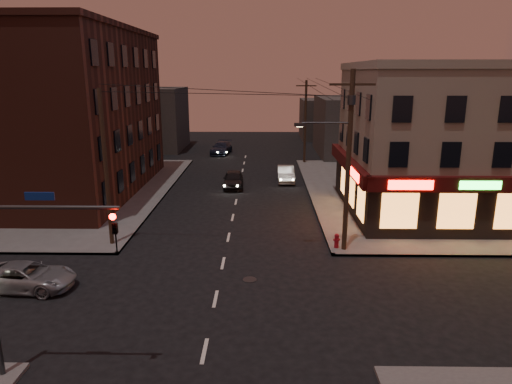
{
  "coord_description": "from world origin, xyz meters",
  "views": [
    {
      "loc": [
        2.13,
        -18.74,
        9.97
      ],
      "look_at": [
        1.73,
        6.97,
        3.2
      ],
      "focal_mm": 32.0,
      "sensor_mm": 36.0,
      "label": 1
    }
  ],
  "objects_px": {
    "sedan_near": "(233,179)",
    "fire_hydrant": "(337,240)",
    "sedan_mid": "(286,174)",
    "sedan_far": "(221,148)",
    "suv_cross": "(26,277)"
  },
  "relations": [
    {
      "from": "suv_cross",
      "to": "sedan_far",
      "type": "relative_size",
      "value": 0.89
    },
    {
      "from": "sedan_mid",
      "to": "fire_hydrant",
      "type": "distance_m",
      "value": 17.28
    },
    {
      "from": "sedan_near",
      "to": "fire_hydrant",
      "type": "xyz_separation_m",
      "value": [
        6.9,
        -14.8,
        -0.12
      ]
    },
    {
      "from": "sedan_mid",
      "to": "fire_hydrant",
      "type": "height_order",
      "value": "sedan_mid"
    },
    {
      "from": "sedan_far",
      "to": "sedan_mid",
      "type": "bearing_deg",
      "value": -56.35
    },
    {
      "from": "sedan_mid",
      "to": "fire_hydrant",
      "type": "relative_size",
      "value": 5.12
    },
    {
      "from": "sedan_near",
      "to": "sedan_far",
      "type": "distance_m",
      "value": 17.37
    },
    {
      "from": "suv_cross",
      "to": "fire_hydrant",
      "type": "relative_size",
      "value": 5.32
    },
    {
      "from": "sedan_mid",
      "to": "sedan_far",
      "type": "distance_m",
      "value": 16.57
    },
    {
      "from": "sedan_near",
      "to": "fire_hydrant",
      "type": "relative_size",
      "value": 5.05
    },
    {
      "from": "sedan_mid",
      "to": "sedan_far",
      "type": "height_order",
      "value": "sedan_far"
    },
    {
      "from": "suv_cross",
      "to": "sedan_near",
      "type": "relative_size",
      "value": 1.05
    },
    {
      "from": "fire_hydrant",
      "to": "suv_cross",
      "type": "bearing_deg",
      "value": -161.58
    },
    {
      "from": "sedan_far",
      "to": "fire_hydrant",
      "type": "xyz_separation_m",
      "value": [
        9.51,
        -31.98,
        -0.13
      ]
    },
    {
      "from": "suv_cross",
      "to": "sedan_far",
      "type": "bearing_deg",
      "value": -5.24
    }
  ]
}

